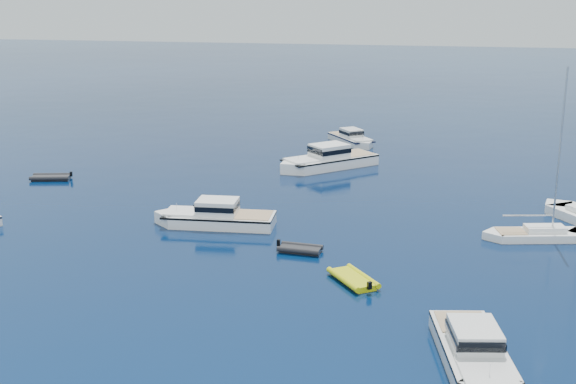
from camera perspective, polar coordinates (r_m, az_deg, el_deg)
motor_cruiser_near at (r=38.84m, az=13.66°, el=-12.44°), size 4.71×10.09×2.55m
motor_cruiser_centre at (r=58.41m, az=-5.43°, el=-2.49°), size 10.15×3.69×2.62m
motor_cruiser_distant at (r=76.33m, az=2.93°, el=1.83°), size 10.73×10.42×3.01m
motor_cruiser_horizon at (r=88.10m, az=4.78°, el=3.63°), size 6.81×8.12×2.15m
sailboat_centre at (r=58.02m, az=18.23°, el=-3.34°), size 9.00×4.13×12.82m
tender_yellow at (r=47.57m, az=4.88°, el=-6.71°), size 4.05×4.47×0.95m
tender_grey_near at (r=52.49m, az=0.92°, el=-4.50°), size 3.26×2.03×0.95m
tender_grey_far at (r=74.95m, az=-17.24°, el=0.89°), size 4.17×2.90×0.95m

